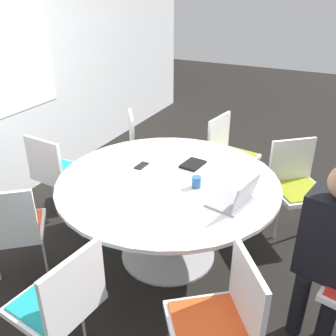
% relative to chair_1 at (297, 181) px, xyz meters
% --- Properties ---
extents(ground_plane, '(16.00, 16.00, 0.00)m').
position_rel_chair_1_xyz_m(ground_plane, '(-0.81, 0.86, -0.53)').
color(ground_plane, black).
extents(conference_table, '(1.72, 1.72, 0.73)m').
position_rel_chair_1_xyz_m(conference_table, '(-0.81, 0.86, 0.07)').
color(conference_table, '#B7B7BC').
rests_on(conference_table, ground_plane).
extents(chair_1, '(0.60, 0.61, 0.88)m').
position_rel_chair_1_xyz_m(chair_1, '(0.00, 0.00, 0.00)').
color(chair_1, white).
rests_on(chair_1, ground_plane).
extents(chair_2, '(0.50, 0.48, 0.88)m').
position_rel_chair_1_xyz_m(chair_2, '(0.37, 0.75, 0.00)').
color(chair_2, white).
rests_on(chair_2, ground_plane).
extents(chair_3, '(0.60, 0.60, 0.88)m').
position_rel_chair_1_xyz_m(chair_3, '(0.11, 1.61, 0.00)').
color(chair_3, white).
rests_on(chair_3, ground_plane).
extents(chair_4, '(0.46, 0.48, 0.88)m').
position_rel_chair_1_xyz_m(chair_4, '(-0.77, 2.05, 0.00)').
color(chair_4, white).
rests_on(chair_4, ground_plane).
extents(chair_5, '(0.60, 0.61, 0.88)m').
position_rel_chair_1_xyz_m(chair_5, '(-1.61, 1.73, 0.00)').
color(chair_5, white).
rests_on(chair_5, ground_plane).
extents(chair_6, '(0.49, 0.47, 0.88)m').
position_rel_chair_1_xyz_m(chair_6, '(-1.99, 0.94, 0.00)').
color(chair_6, white).
rests_on(chair_6, ground_plane).
extents(chair_7, '(0.60, 0.60, 0.88)m').
position_rel_chair_1_xyz_m(chair_7, '(-1.71, 0.10, 0.00)').
color(chair_7, white).
rests_on(chair_7, ground_plane).
extents(person_0, '(0.31, 0.40, 1.23)m').
position_rel_chair_1_xyz_m(person_0, '(-1.07, -0.35, 0.19)').
color(person_0, black).
rests_on(person_0, ground_plane).
extents(laptop, '(0.35, 0.31, 0.21)m').
position_rel_chair_1_xyz_m(laptop, '(-0.93, 0.28, 0.25)').
color(laptop, '#99999E').
rests_on(laptop, conference_table).
extents(spiral_notebook, '(0.23, 0.17, 0.02)m').
position_rel_chair_1_xyz_m(spiral_notebook, '(-0.49, 0.79, 0.21)').
color(spiral_notebook, black).
rests_on(spiral_notebook, conference_table).
extents(coffee_cup, '(0.07, 0.07, 0.09)m').
position_rel_chair_1_xyz_m(coffee_cup, '(-0.82, 0.62, 0.24)').
color(coffee_cup, '#33669E').
rests_on(coffee_cup, conference_table).
extents(cell_phone, '(0.14, 0.08, 0.01)m').
position_rel_chair_1_xyz_m(cell_phone, '(-0.70, 1.17, 0.20)').
color(cell_phone, black).
rests_on(cell_phone, conference_table).
extents(handbag, '(0.36, 0.16, 0.28)m').
position_rel_chair_1_xyz_m(handbag, '(0.50, 1.25, -0.39)').
color(handbag, black).
rests_on(handbag, ground_plane).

